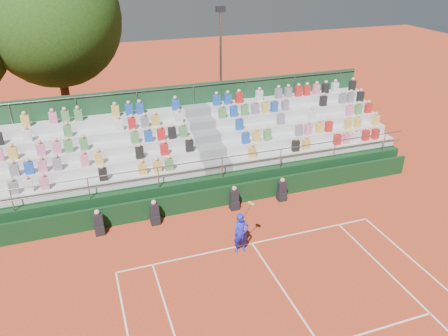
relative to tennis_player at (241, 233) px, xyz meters
name	(u,v)px	position (x,y,z in m)	size (l,w,h in m)	color
ground	(252,243)	(0.62, 0.30, -0.86)	(90.00, 90.00, 0.00)	#BF3E1F
courtside_wall	(226,196)	(0.62, 3.50, -0.36)	(20.00, 0.15, 1.00)	black
line_officials	(196,207)	(-0.98, 3.05, -0.39)	(8.88, 0.40, 1.19)	black
grandstand	(206,156)	(0.63, 6.74, 0.23)	(20.00, 5.20, 4.40)	black
tennis_player	(241,233)	(0.00, 0.00, 0.00)	(0.85, 0.44, 2.22)	#1A22C6
tree_east	(53,19)	(-5.92, 14.18, 6.41)	(7.63, 7.63, 11.10)	#3D2316
floodlight_mast	(221,57)	(3.94, 13.99, 3.61)	(0.60, 0.25, 7.63)	gray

